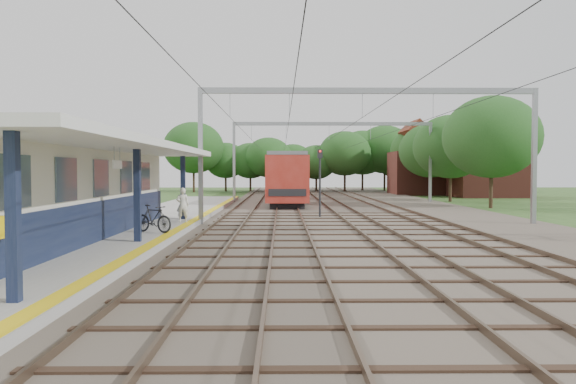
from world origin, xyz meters
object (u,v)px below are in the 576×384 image
object	(u,v)px
bicycle	(153,219)
train	(285,176)
person	(183,205)
signal_post	(320,176)

from	to	relation	value
bicycle	train	bearing A→B (deg)	21.20
person	bicycle	distance (m)	4.42
bicycle	signal_post	size ratio (longest dim) A/B	0.46
bicycle	signal_post	xyz separation A→B (m)	(7.34, 10.50, 1.57)
train	signal_post	bearing A→B (deg)	-85.77
person	bicycle	size ratio (longest dim) A/B	0.90
person	signal_post	size ratio (longest dim) A/B	0.41
bicycle	person	bearing A→B (deg)	24.89
bicycle	train	xyz separation A→B (m)	(5.49, 35.54, 1.36)
train	bicycle	bearing A→B (deg)	-98.78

